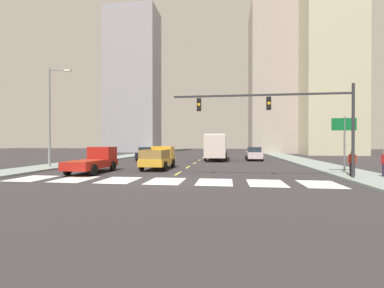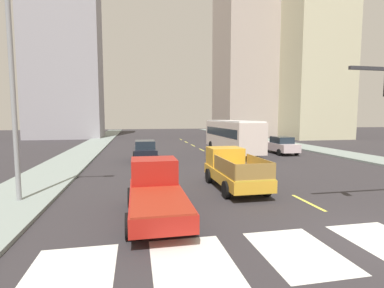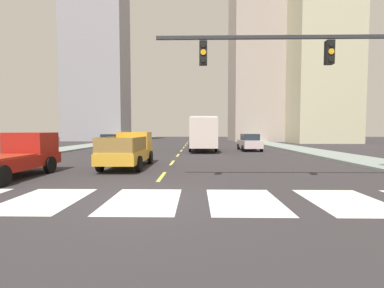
{
  "view_description": "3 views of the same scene",
  "coord_description": "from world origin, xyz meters",
  "px_view_note": "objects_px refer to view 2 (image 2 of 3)",
  "views": [
    {
      "loc": [
        3.73,
        -15.63,
        2.35
      ],
      "look_at": [
        -0.12,
        12.64,
        2.15
      ],
      "focal_mm": 24.89,
      "sensor_mm": 36.0,
      "label": 1
    },
    {
      "loc": [
        -7.26,
        -6.79,
        3.7
      ],
      "look_at": [
        -2.6,
        16.59,
        1.41
      ],
      "focal_mm": 26.63,
      "sensor_mm": 36.0,
      "label": 2
    },
    {
      "loc": [
        1.56,
        -7.45,
        2.05
      ],
      "look_at": [
        1.14,
        16.07,
        0.83
      ],
      "focal_mm": 24.19,
      "sensor_mm": 36.0,
      "label": 3
    }
  ],
  "objects_px": {
    "city_bus": "(232,134)",
    "streetlight_left": "(17,86)",
    "sedan_far": "(145,151)",
    "pickup_dark": "(156,190)",
    "sedan_near_right": "(281,145)",
    "pickup_stakebed": "(232,169)"
  },
  "relations": [
    {
      "from": "city_bus",
      "to": "streetlight_left",
      "type": "distance_m",
      "value": 20.13
    },
    {
      "from": "streetlight_left",
      "to": "sedan_far",
      "type": "bearing_deg",
      "value": 63.27
    },
    {
      "from": "sedan_far",
      "to": "streetlight_left",
      "type": "bearing_deg",
      "value": -115.98
    },
    {
      "from": "pickup_dark",
      "to": "sedan_near_right",
      "type": "distance_m",
      "value": 20.5
    },
    {
      "from": "sedan_far",
      "to": "pickup_dark",
      "type": "bearing_deg",
      "value": -89.37
    },
    {
      "from": "sedan_far",
      "to": "sedan_near_right",
      "type": "height_order",
      "value": "same"
    },
    {
      "from": "streetlight_left",
      "to": "pickup_dark",
      "type": "bearing_deg",
      "value": -24.19
    },
    {
      "from": "pickup_stakebed",
      "to": "sedan_far",
      "type": "height_order",
      "value": "pickup_stakebed"
    },
    {
      "from": "pickup_dark",
      "to": "city_bus",
      "type": "xyz_separation_m",
      "value": [
        8.7,
        16.42,
        1.03
      ]
    },
    {
      "from": "pickup_stakebed",
      "to": "pickup_dark",
      "type": "relative_size",
      "value": 1.0
    },
    {
      "from": "sedan_far",
      "to": "streetlight_left",
      "type": "height_order",
      "value": "streetlight_left"
    },
    {
      "from": "streetlight_left",
      "to": "city_bus",
      "type": "bearing_deg",
      "value": 44.52
    },
    {
      "from": "sedan_near_right",
      "to": "streetlight_left",
      "type": "xyz_separation_m",
      "value": [
        -19.03,
        -12.93,
        4.11
      ]
    },
    {
      "from": "pickup_dark",
      "to": "streetlight_left",
      "type": "bearing_deg",
      "value": 158.05
    },
    {
      "from": "city_bus",
      "to": "streetlight_left",
      "type": "xyz_separation_m",
      "value": [
        -14.19,
        -13.96,
        3.02
      ]
    },
    {
      "from": "sedan_far",
      "to": "sedan_near_right",
      "type": "relative_size",
      "value": 1.0
    },
    {
      "from": "pickup_dark",
      "to": "streetlight_left",
      "type": "relative_size",
      "value": 0.58
    },
    {
      "from": "sedan_near_right",
      "to": "sedan_far",
      "type": "bearing_deg",
      "value": -170.15
    },
    {
      "from": "sedan_far",
      "to": "streetlight_left",
      "type": "distance_m",
      "value": 12.95
    },
    {
      "from": "city_bus",
      "to": "sedan_far",
      "type": "distance_m",
      "value": 9.24
    },
    {
      "from": "city_bus",
      "to": "streetlight_left",
      "type": "bearing_deg",
      "value": -134.73
    },
    {
      "from": "pickup_stakebed",
      "to": "sedan_far",
      "type": "relative_size",
      "value": 1.18
    }
  ]
}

